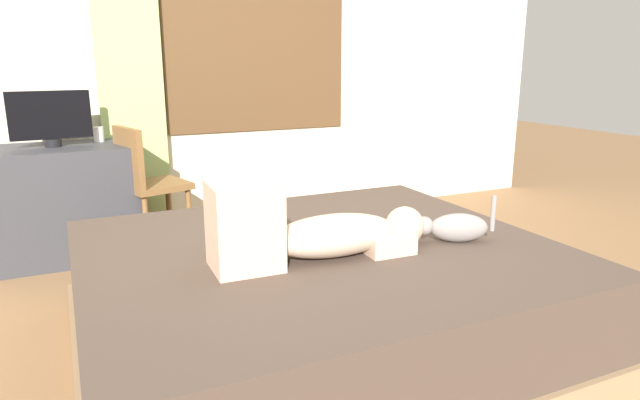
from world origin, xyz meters
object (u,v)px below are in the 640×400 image
(person_lying, at_px, (312,231))
(cat, at_px, (455,227))
(desk, at_px, (64,203))
(cup, at_px, (99,134))
(tv_monitor, at_px, (50,118))
(chair_by_desk, at_px, (145,180))
(bed, at_px, (319,298))

(person_lying, relative_size, cat, 2.79)
(desk, bearing_deg, cup, 24.58)
(tv_monitor, xyz_separation_m, cup, (0.28, 0.12, -0.13))
(person_lying, relative_size, tv_monitor, 1.95)
(cat, xyz_separation_m, cup, (-1.32, 2.11, 0.24))
(cup, bearing_deg, chair_by_desk, -47.94)
(tv_monitor, bearing_deg, cat, -51.25)
(desk, bearing_deg, tv_monitor, -180.00)
(bed, bearing_deg, cup, 111.37)
(bed, xyz_separation_m, person_lying, (-0.09, -0.13, 0.36))
(bed, distance_m, desk, 2.05)
(cat, bearing_deg, cup, 122.02)
(tv_monitor, height_order, cup, tv_monitor)
(person_lying, xyz_separation_m, cup, (-0.66, 2.03, 0.19))
(person_lying, relative_size, chair_by_desk, 1.09)
(cup, distance_m, chair_by_desk, 0.46)
(cat, xyz_separation_m, desk, (-1.57, 1.99, -0.18))
(cat, relative_size, desk, 0.37)
(person_lying, bearing_deg, cup, 107.95)
(cup, bearing_deg, cat, -57.98)
(tv_monitor, height_order, chair_by_desk, tv_monitor)
(tv_monitor, xyz_separation_m, chair_by_desk, (0.52, -0.15, -0.41))
(chair_by_desk, bearing_deg, bed, -72.93)
(bed, xyz_separation_m, cup, (-0.74, 1.90, 0.55))
(desk, relative_size, chair_by_desk, 1.05)
(desk, bearing_deg, chair_by_desk, -16.91)
(bed, height_order, tv_monitor, tv_monitor)
(cat, distance_m, cup, 2.50)
(tv_monitor, distance_m, chair_by_desk, 0.68)
(bed, xyz_separation_m, chair_by_desk, (-0.50, 1.63, 0.27))
(bed, distance_m, person_lying, 0.39)
(bed, xyz_separation_m, tv_monitor, (-1.02, 1.79, 0.68))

